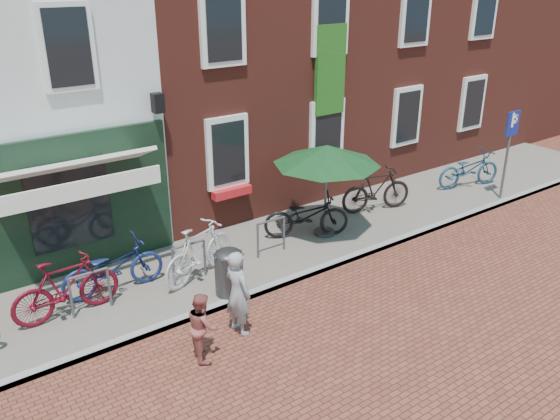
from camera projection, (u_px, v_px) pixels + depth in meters
ground at (285, 287)px, 11.57m from camera, size 80.00×80.00×0.00m
sidewalk at (282, 245)px, 13.21m from camera, size 24.00×3.00×0.10m
building_brick_mid at (195, 5)px, 15.93m from camera, size 6.00×8.00×10.00m
filler_right at (475, 7)px, 22.85m from camera, size 7.00×8.00×9.00m
litter_bin at (229, 269)px, 10.95m from camera, size 0.55×0.55×1.01m
parking_sign at (510, 139)px, 15.11m from camera, size 0.50×0.08×2.43m
parasol at (327, 151)px, 12.84m from camera, size 2.46×2.46×2.29m
woman at (238, 293)px, 9.85m from camera, size 0.45×0.62×1.57m
boy at (202, 326)px, 9.27m from camera, size 0.58×0.67×1.19m
bicycle_1 at (66, 287)px, 10.21m from camera, size 1.95×0.60×1.16m
bicycle_2 at (113, 267)px, 11.02m from camera, size 2.02×0.76×1.05m
bicycle_3 at (199, 251)px, 11.52m from camera, size 2.01×1.17×1.16m
bicycle_4 at (306, 216)px, 13.32m from camera, size 2.09×1.52×1.05m
bicycle_5 at (376, 190)px, 14.73m from camera, size 2.01×1.06×1.16m
bicycle_6 at (469, 169)px, 16.41m from camera, size 2.11×1.19×1.05m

